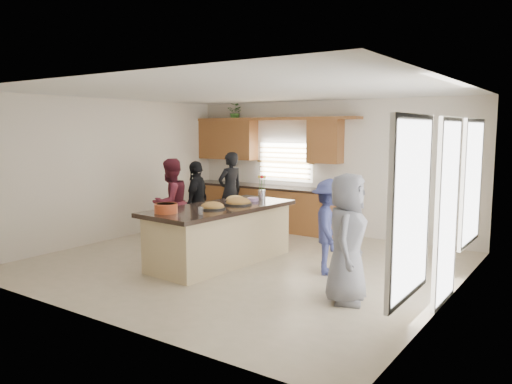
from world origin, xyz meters
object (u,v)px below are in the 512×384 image
Objects in this scene: salad_bowl at (166,208)px; woman_right_front at (347,239)px; island at (221,236)px; woman_left_mid at (171,203)px; woman_left_back at (230,191)px; woman_left_front at (197,202)px; woman_right_back at (329,227)px.

salad_bowl is 2.81m from woman_right_front.
woman_left_mid is (-1.49, 0.38, 0.38)m from island.
salad_bowl is 0.20× the size of woman_left_back.
woman_left_back reaches higher than woman_right_front.
woman_left_mid is 0.58m from woman_left_front.
salad_bowl is at bearing 7.56° from woman_left_front.
island is 1.85m from woman_right_back.
woman_right_front reaches higher than island.
woman_left_back is at bearing 167.31° from woman_left_front.
woman_right_back reaches higher than salad_bowl.
woman_left_back is at bearing 128.15° from island.
woman_left_mid reaches higher than woman_right_back.
woman_right_front reaches higher than woman_right_back.
woman_left_back is 1.07× the size of woman_left_front.
woman_right_back is (3.27, 0.04, -0.10)m from woman_left_mid.
woman_right_back is at bearing 34.98° from salad_bowl.
woman_left_mid is at bearing 61.69° from woman_right_front.
woman_right_back is (3.10, -0.51, -0.07)m from woman_left_front.
woman_right_front is (4.01, -0.98, -0.00)m from woman_left_mid.
woman_left_back is at bearing -176.04° from woman_left_mid.
island is 2.62m from woman_right_front.
woman_right_back is 1.26m from woman_right_front.
woman_right_back is (1.78, 0.42, 0.28)m from island.
salad_bowl is 1.87m from woman_left_mid.
woman_right_back reaches higher than island.
woman_left_mid is (0.04, -1.90, -0.02)m from woman_left_back.
woman_left_mid is at bearing 15.94° from woman_left_back.
salad_bowl is at bearing -99.87° from island.
salad_bowl is (-0.25, -1.00, 0.58)m from island.
island is at bearing 62.03° from woman_right_front.
woman_right_front reaches higher than salad_bowl.
woman_right_back is at bearing 93.42° from woman_left_mid.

